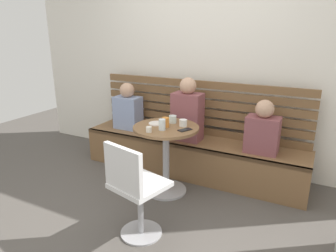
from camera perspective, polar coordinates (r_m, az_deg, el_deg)
The scene contains 16 objects.
ground at distance 2.94m, azimuth -5.74°, elevation -17.75°, with size 8.00×8.00×0.00m, color #514C47.
back_wall at distance 3.88m, azimuth 7.19°, elevation 13.81°, with size 5.20×0.10×2.90m, color white.
booth_bench at distance 3.76m, azimuth 4.12°, elevation -5.55°, with size 2.70×0.52×0.44m.
booth_backrest at distance 3.80m, azimuth 5.75°, elevation 3.50°, with size 2.65×0.04×0.67m.
cafe_table at distance 3.22m, azimuth -0.37°, elevation -3.85°, with size 0.68×0.68×0.74m.
white_chair at distance 2.55m, azimuth -6.30°, elevation -11.39°, with size 0.49×0.49×0.85m.
person_adult at distance 3.56m, azimuth 3.63°, elevation 2.50°, with size 0.34×0.22×0.74m.
person_child_left at distance 3.35m, azimuth 17.18°, elevation -0.71°, with size 0.34×0.22×0.57m.
person_child_middle at distance 4.04m, azimuth -7.47°, elevation 3.20°, with size 0.34×0.22×0.60m.
cup_espresso_small at distance 2.97m, azimuth -3.57°, elevation -0.64°, with size 0.06×0.06×0.06m, color silver.
cup_tumbler_orange at distance 3.11m, azimuth -0.45°, elevation 0.70°, with size 0.07×0.07×0.10m, color orange.
cup_ceramic_white at distance 3.15m, azimuth 2.82°, elevation 0.58°, with size 0.08×0.08×0.07m, color white.
cup_water_clear at distance 3.02m, azimuth -1.11°, elevation 0.26°, with size 0.07×0.07×0.11m, color white.
cup_glass_short at distance 3.26m, azimuth 0.87°, elevation 1.27°, with size 0.08×0.08×0.08m, color silver.
plate_small at distance 3.23m, azimuth -2.11°, elevation 0.48°, with size 0.17×0.17×0.01m, color white.
phone_on_table at distance 3.03m, azimuth 3.17°, elevation -0.71°, with size 0.07×0.14×0.01m, color black.
Camera 1 is at (1.34, -1.99, 1.69)m, focal length 32.82 mm.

